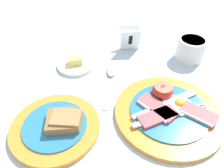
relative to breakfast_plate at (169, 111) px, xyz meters
name	(u,v)px	position (x,y,z in m)	size (l,w,h in m)	color
ground_plane	(145,108)	(-0.05, 0.02, -0.01)	(3.00, 3.00, 0.00)	#A3BCD1
breakfast_plate	(169,111)	(0.00, 0.00, 0.00)	(0.25, 0.25, 0.04)	orange
bread_plate	(57,125)	(-0.25, -0.03, 0.00)	(0.20, 0.20, 0.04)	orange
sugar_cup	(191,48)	(0.12, 0.23, 0.02)	(0.08, 0.08, 0.07)	white
butter_dish	(76,64)	(-0.23, 0.20, 0.00)	(0.11, 0.11, 0.03)	silver
number_card	(130,39)	(-0.06, 0.29, 0.03)	(0.06, 0.05, 0.07)	white
teaspoon_by_saucer	(111,75)	(-0.13, 0.14, -0.01)	(0.05, 0.19, 0.01)	silver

